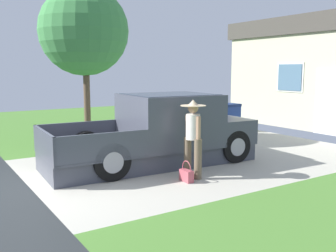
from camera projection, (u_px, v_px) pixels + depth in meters
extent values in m
cube|color=#B7B3A2|center=(209.00, 160.00, 9.89)|extent=(5.20, 9.00, 0.06)
cube|color=#4B7F30|center=(88.00, 122.00, 17.06)|extent=(12.00, 9.00, 0.06)
cube|color=#414551|center=(151.00, 156.00, 9.25)|extent=(2.02, 5.13, 0.42)
cube|color=#414551|center=(169.00, 120.00, 9.38)|extent=(2.01, 2.20, 1.26)
cube|color=#1E2833|center=(169.00, 105.00, 9.33)|extent=(1.77, 2.02, 0.53)
cube|color=#414551|center=(219.00, 128.00, 10.17)|extent=(1.94, 1.06, 0.61)
cube|color=black|center=(89.00, 153.00, 8.48)|extent=(2.00, 2.08, 0.06)
cube|color=#414551|center=(77.00, 135.00, 9.23)|extent=(0.17, 1.98, 0.60)
cube|color=#414551|center=(103.00, 148.00, 7.65)|extent=(0.17, 1.98, 0.60)
cube|color=#414551|center=(44.00, 145.00, 7.97)|extent=(1.89, 0.17, 0.60)
cube|color=black|center=(174.00, 104.00, 10.60)|extent=(0.11, 0.19, 0.20)
cylinder|color=black|center=(198.00, 136.00, 10.85)|extent=(0.30, 0.81, 0.80)
cylinder|color=#9E9EA3|center=(198.00, 136.00, 10.85)|extent=(0.30, 0.45, 0.44)
cylinder|color=black|center=(234.00, 146.00, 9.45)|extent=(0.30, 0.81, 0.80)
cylinder|color=#9E9EA3|center=(234.00, 146.00, 9.45)|extent=(0.30, 0.45, 0.44)
cylinder|color=black|center=(87.00, 148.00, 9.28)|extent=(0.30, 0.81, 0.80)
cylinder|color=#9E9EA3|center=(87.00, 148.00, 9.28)|extent=(0.30, 0.45, 0.44)
cylinder|color=black|center=(111.00, 161.00, 7.88)|extent=(0.30, 0.81, 0.80)
cylinder|color=#9E9EA3|center=(111.00, 161.00, 7.88)|extent=(0.30, 0.45, 0.44)
cylinder|color=brown|center=(198.00, 159.00, 7.97)|extent=(0.16, 0.16, 0.85)
cylinder|color=brown|center=(188.00, 156.00, 8.24)|extent=(0.16, 0.16, 0.85)
cylinder|color=silver|center=(193.00, 127.00, 8.01)|extent=(0.29, 0.29, 0.53)
cylinder|color=tan|center=(198.00, 131.00, 7.88)|extent=(0.09, 0.09, 0.62)
cylinder|color=tan|center=(188.00, 129.00, 8.16)|extent=(0.09, 0.09, 0.62)
sphere|color=tan|center=(193.00, 108.00, 7.95)|extent=(0.22, 0.22, 0.22)
cylinder|color=#D1B78E|center=(193.00, 106.00, 7.94)|extent=(0.53, 0.53, 0.01)
cone|color=#D1B78E|center=(193.00, 103.00, 7.93)|extent=(0.23, 0.23, 0.12)
cube|color=#B24C56|center=(186.00, 176.00, 7.83)|extent=(0.32, 0.15, 0.24)
torus|color=#B24C56|center=(187.00, 168.00, 7.81)|extent=(0.29, 0.02, 0.29)
cube|color=slate|center=(290.00, 77.00, 14.68)|extent=(1.10, 0.05, 1.00)
cube|color=silver|center=(290.00, 77.00, 14.68)|extent=(1.23, 0.02, 1.12)
cylinder|color=brown|center=(87.00, 104.00, 12.09)|extent=(0.20, 0.20, 2.40)
sphere|color=#3F8845|center=(78.00, 37.00, 11.89)|extent=(2.16, 2.16, 2.16)
sphere|color=#3F8845|center=(83.00, 42.00, 11.91)|extent=(2.02, 2.02, 2.02)
sphere|color=#3F8845|center=(84.00, 31.00, 11.77)|extent=(2.75, 2.75, 2.75)
cube|color=navy|center=(229.00, 117.00, 14.29)|extent=(0.58, 0.68, 0.83)
cube|color=navy|center=(229.00, 105.00, 14.22)|extent=(0.60, 0.71, 0.10)
cylinder|color=black|center=(219.00, 128.00, 14.38)|extent=(0.05, 0.18, 0.18)
cylinder|color=black|center=(227.00, 130.00, 14.02)|extent=(0.05, 0.18, 0.18)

